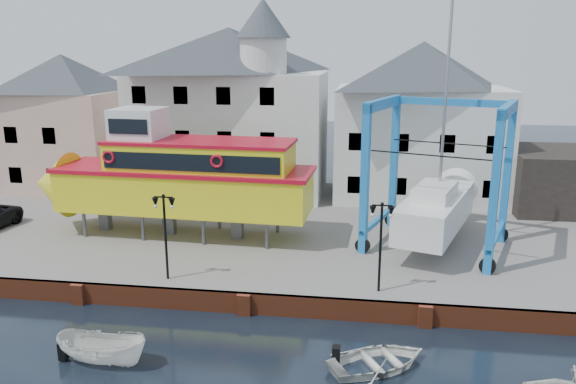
# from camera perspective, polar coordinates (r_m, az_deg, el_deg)

# --- Properties ---
(ground) EXTENTS (140.00, 140.00, 0.00)m
(ground) POSITION_cam_1_polar(r_m,az_deg,el_deg) (26.15, -4.45, -12.28)
(ground) COLOR black
(ground) RESTS_ON ground
(hardstanding) EXTENTS (44.00, 22.00, 1.00)m
(hardstanding) POSITION_cam_1_polar(r_m,az_deg,el_deg) (35.98, -0.68, -3.78)
(hardstanding) COLOR slate
(hardstanding) RESTS_ON ground
(quay_wall) EXTENTS (44.00, 0.47, 1.00)m
(quay_wall) POSITION_cam_1_polar(r_m,az_deg,el_deg) (26.03, -4.42, -11.20)
(quay_wall) COLOR brown
(quay_wall) RESTS_ON ground
(building_pink) EXTENTS (8.00, 7.00, 10.30)m
(building_pink) POSITION_cam_1_polar(r_m,az_deg,el_deg) (47.27, -21.55, 6.63)
(building_pink) COLOR tan
(building_pink) RESTS_ON hardstanding
(building_white_main) EXTENTS (14.00, 8.30, 14.00)m
(building_white_main) POSITION_cam_1_polar(r_m,az_deg,el_deg) (42.62, -5.71, 8.43)
(building_white_main) COLOR silver
(building_white_main) RESTS_ON hardstanding
(building_white_right) EXTENTS (12.00, 8.00, 11.20)m
(building_white_right) POSITION_cam_1_polar(r_m,az_deg,el_deg) (42.25, 13.26, 7.05)
(building_white_right) COLOR silver
(building_white_right) RESTS_ON hardstanding
(shed_dark) EXTENTS (8.00, 7.00, 4.00)m
(shed_dark) POSITION_cam_1_polar(r_m,az_deg,el_deg) (42.98, 26.59, 1.15)
(shed_dark) COLOR black
(shed_dark) RESTS_ON hardstanding
(lamp_post_left) EXTENTS (1.12, 0.32, 4.20)m
(lamp_post_left) POSITION_cam_1_polar(r_m,az_deg,el_deg) (26.79, -12.45, -2.32)
(lamp_post_left) COLOR black
(lamp_post_left) RESTS_ON hardstanding
(lamp_post_right) EXTENTS (1.12, 0.32, 4.20)m
(lamp_post_right) POSITION_cam_1_polar(r_m,az_deg,el_deg) (25.15, 9.46, -3.27)
(lamp_post_right) COLOR black
(lamp_post_right) RESTS_ON hardstanding
(tour_boat) EXTENTS (17.19, 4.85, 7.41)m
(tour_boat) POSITION_cam_1_polar(r_m,az_deg,el_deg) (33.36, -12.10, 1.56)
(tour_boat) COLOR #59595E
(tour_boat) RESTS_ON hardstanding
(travel_lift) EXTENTS (8.65, 10.56, 15.51)m
(travel_lift) POSITION_cam_1_polar(r_m,az_deg,el_deg) (32.54, 15.19, -0.61)
(travel_lift) COLOR #116AAC
(travel_lift) RESTS_ON hardstanding
(motorboat_a) EXTENTS (3.81, 1.70, 1.43)m
(motorboat_a) POSITION_cam_1_polar(r_m,az_deg,el_deg) (23.60, -18.25, -16.19)
(motorboat_a) COLOR white
(motorboat_a) RESTS_ON ground
(motorboat_b) EXTENTS (4.81, 4.38, 0.82)m
(motorboat_b) POSITION_cam_1_polar(r_m,az_deg,el_deg) (22.51, 9.15, -17.20)
(motorboat_b) COLOR white
(motorboat_b) RESTS_ON ground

